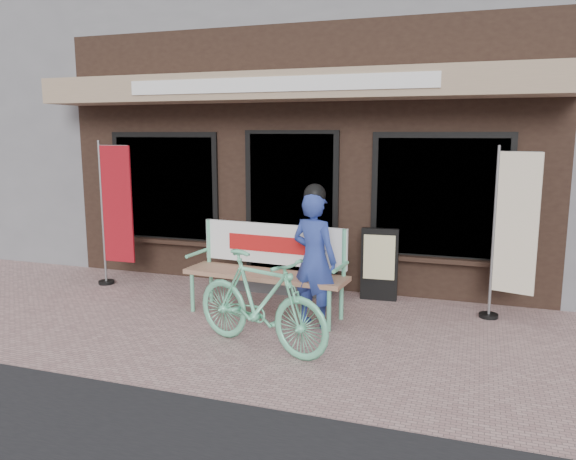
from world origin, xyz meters
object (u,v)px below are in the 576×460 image
at_px(person, 314,257).
at_px(nobori_red, 115,212).
at_px(nobori_cream, 512,233).
at_px(menu_stand, 379,264).
at_px(bicycle, 260,301).
at_px(bench, 269,262).

bearing_deg(person, nobori_red, -175.44).
distance_m(nobori_cream, menu_stand, 1.69).
relative_size(person, menu_stand, 1.70).
bearing_deg(nobori_red, person, -14.67).
relative_size(person, bicycle, 0.98).
xyz_separation_m(bench, nobori_red, (-2.50, 0.47, 0.43)).
height_order(nobori_red, nobori_cream, nobori_red).
height_order(bicycle, menu_stand, bicycle).
relative_size(nobori_red, nobori_cream, 1.02).
bearing_deg(bicycle, menu_stand, -3.68).
height_order(bench, nobori_red, nobori_red).
xyz_separation_m(bench, person, (0.64, -0.25, 0.16)).
relative_size(person, nobori_cream, 0.80).
distance_m(bicycle, nobori_red, 3.29).
bearing_deg(nobori_cream, nobori_red, -161.89).
bearing_deg(nobori_cream, menu_stand, -176.11).
bearing_deg(nobori_cream, bench, -150.79).
relative_size(bicycle, nobori_red, 0.80).
relative_size(bench, nobori_red, 0.98).
height_order(person, nobori_cream, nobori_cream).
distance_m(bench, nobori_cream, 2.83).
xyz_separation_m(person, nobori_cream, (2.09, 0.86, 0.25)).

